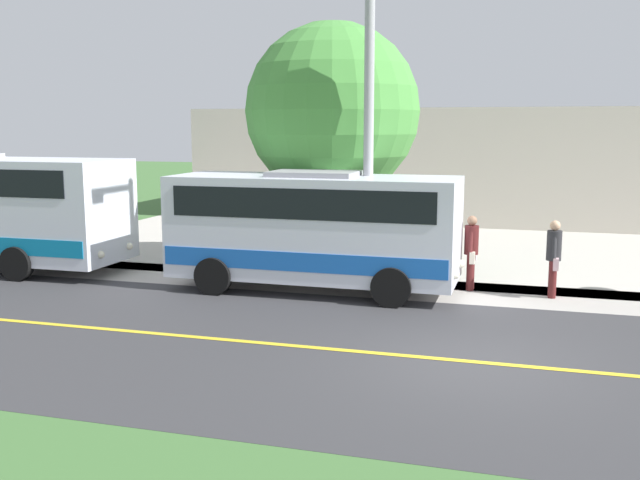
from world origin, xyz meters
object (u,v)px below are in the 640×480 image
(shuttle_bus_front, at_px, (314,225))
(commercial_building, at_px, (471,162))
(tree_curbside, at_px, (332,111))
(pedestrian_with_bags, at_px, (554,256))
(pedestrian_waiting, at_px, (471,250))
(street_light_pole, at_px, (368,104))

(shuttle_bus_front, relative_size, commercial_building, 0.31)
(shuttle_bus_front, height_order, tree_curbside, tree_curbside)
(shuttle_bus_front, relative_size, pedestrian_with_bags, 3.87)
(pedestrian_with_bags, height_order, pedestrian_waiting, pedestrian_waiting)
(shuttle_bus_front, distance_m, street_light_pole, 3.15)
(pedestrian_waiting, distance_m, tree_curbside, 5.56)
(pedestrian_waiting, xyz_separation_m, tree_curbside, (-1.85, -4.01, 3.37))
(shuttle_bus_front, relative_size, street_light_pole, 0.86)
(tree_curbside, bearing_deg, street_light_pole, 31.65)
(pedestrian_waiting, bearing_deg, commercial_building, -175.40)
(shuttle_bus_front, height_order, street_light_pole, street_light_pole)
(commercial_building, bearing_deg, shuttle_bus_front, -8.08)
(shuttle_bus_front, distance_m, tree_curbside, 4.02)
(pedestrian_with_bags, distance_m, pedestrian_waiting, 1.92)
(shuttle_bus_front, xyz_separation_m, street_light_pole, (-0.37, 1.21, 2.88))
(pedestrian_with_bags, xyz_separation_m, tree_curbside, (-2.11, -5.91, 3.38))
(street_light_pole, xyz_separation_m, tree_curbside, (-2.52, -1.55, -0.12))
(shuttle_bus_front, bearing_deg, commercial_building, 171.92)
(pedestrian_with_bags, relative_size, street_light_pole, 0.22)
(shuttle_bus_front, distance_m, pedestrian_waiting, 3.87)
(shuttle_bus_front, xyz_separation_m, tree_curbside, (-2.89, -0.34, 2.77))
(pedestrian_with_bags, bearing_deg, tree_curbside, -109.65)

